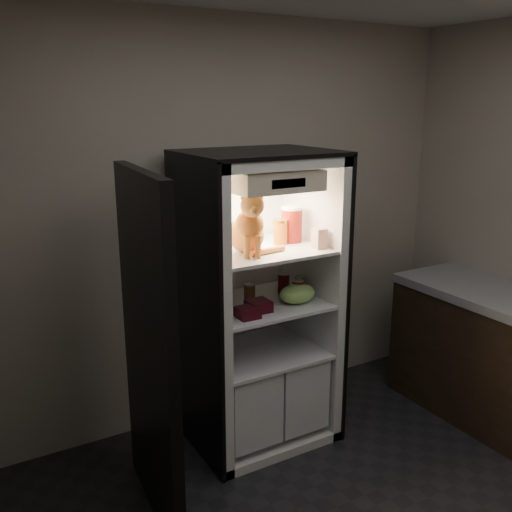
{
  "coord_description": "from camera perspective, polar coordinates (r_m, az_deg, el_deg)",
  "views": [
    {
      "loc": [
        -1.72,
        -1.57,
        2.15
      ],
      "look_at": [
        -0.03,
        1.32,
        1.24
      ],
      "focal_mm": 40.0,
      "sensor_mm": 36.0,
      "label": 1
    }
  ],
  "objects": [
    {
      "name": "room_shell",
      "position": [
        2.39,
        16.87,
        1.64
      ],
      "size": [
        3.6,
        3.6,
        3.6
      ],
      "color": "white",
      "rests_on": "floor"
    },
    {
      "name": "refrigerator",
      "position": [
        3.68,
        -0.04,
        -6.5
      ],
      "size": [
        0.9,
        0.72,
        1.88
      ],
      "color": "white",
      "rests_on": "floor"
    },
    {
      "name": "fridge_door",
      "position": [
        2.98,
        -10.59,
        -9.69
      ],
      "size": [
        0.13,
        0.87,
        1.85
      ],
      "rotation": [
        0.0,
        0.0,
        -0.09
      ],
      "color": "black",
      "rests_on": "floor"
    },
    {
      "name": "tabby_cat",
      "position": [
        3.31,
        -0.8,
        2.79
      ],
      "size": [
        0.34,
        0.4,
        0.41
      ],
      "rotation": [
        0.0,
        0.0,
        -0.28
      ],
      "color": "#BC5C18",
      "rests_on": "refrigerator"
    },
    {
      "name": "parmesan_shaker",
      "position": [
        3.48,
        -1.09,
        2.28
      ],
      "size": [
        0.07,
        0.07,
        0.17
      ],
      "color": "green",
      "rests_on": "refrigerator"
    },
    {
      "name": "mayo_tub",
      "position": [
        3.64,
        -0.16,
        2.65
      ],
      "size": [
        0.1,
        0.1,
        0.14
      ],
      "color": "white",
      "rests_on": "refrigerator"
    },
    {
      "name": "salsa_jar",
      "position": [
        3.55,
        2.45,
        2.42
      ],
      "size": [
        0.09,
        0.09,
        0.16
      ],
      "color": "maroon",
      "rests_on": "refrigerator"
    },
    {
      "name": "pepper_jar",
      "position": [
        3.61,
        3.59,
        3.19
      ],
      "size": [
        0.13,
        0.13,
        0.23
      ],
      "color": "maroon",
      "rests_on": "refrigerator"
    },
    {
      "name": "cream_carton",
      "position": [
        3.48,
        6.36,
        1.77
      ],
      "size": [
        0.07,
        0.07,
        0.12
      ],
      "primitive_type": "cube",
      "color": "white",
      "rests_on": "refrigerator"
    },
    {
      "name": "soda_can_a",
      "position": [
        3.72,
        2.78,
        -2.75
      ],
      "size": [
        0.07,
        0.07,
        0.14
      ],
      "color": "black",
      "rests_on": "refrigerator"
    },
    {
      "name": "soda_can_b",
      "position": [
        3.72,
        4.37,
        -2.89
      ],
      "size": [
        0.06,
        0.06,
        0.12
      ],
      "color": "black",
      "rests_on": "refrigerator"
    },
    {
      "name": "soda_can_c",
      "position": [
        3.59,
        4.22,
        -3.46
      ],
      "size": [
        0.07,
        0.07,
        0.14
      ],
      "color": "black",
      "rests_on": "refrigerator"
    },
    {
      "name": "condiment_jar",
      "position": [
        3.62,
        -0.65,
        -3.51
      ],
      "size": [
        0.07,
        0.07,
        0.1
      ],
      "color": "brown",
      "rests_on": "refrigerator"
    },
    {
      "name": "grape_bag",
      "position": [
        3.56,
        4.16,
        -3.77
      ],
      "size": [
        0.24,
        0.17,
        0.12
      ],
      "primitive_type": "ellipsoid",
      "color": "#88C55C",
      "rests_on": "refrigerator"
    },
    {
      "name": "berry_box_left",
      "position": [
        3.32,
        -0.85,
        -5.67
      ],
      "size": [
        0.12,
        0.12,
        0.06
      ],
      "primitive_type": "cube",
      "color": "#4B0C16",
      "rests_on": "refrigerator"
    },
    {
      "name": "berry_box_right",
      "position": [
        3.42,
        0.26,
        -5.01
      ],
      "size": [
        0.13,
        0.13,
        0.07
      ],
      "primitive_type": "cube",
      "color": "#4B0C16",
      "rests_on": "refrigerator"
    }
  ]
}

